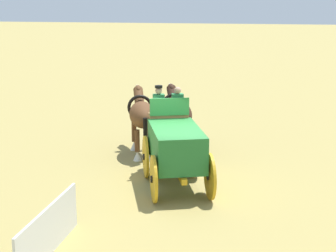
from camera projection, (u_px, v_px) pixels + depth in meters
ground_plane at (176, 187)px, 15.95m from camera, size 220.00×220.00×0.00m
show_wagon at (175, 145)px, 15.81m from camera, size 5.65×2.80×2.84m
draft_horse_near at (142, 116)px, 19.08m from camera, size 2.87×1.54×2.30m
draft_horse_off at (178, 114)px, 19.26m from camera, size 3.12×1.64×2.31m
sponsor_banner at (49, 231)px, 11.64m from camera, size 3.20×0.12×1.10m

